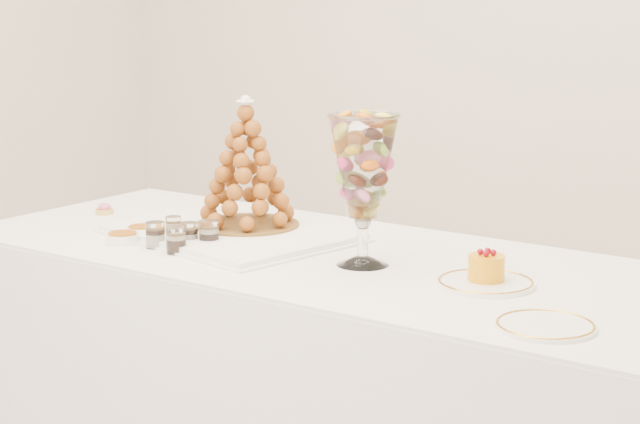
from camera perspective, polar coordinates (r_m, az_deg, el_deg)
The scene contains 15 objects.
buffet_table at distance 3.04m, azimuth 0.21°, elevation -9.71°, with size 2.17×0.91×0.82m.
lace_tray at distance 3.11m, azimuth -4.74°, elevation -1.12°, with size 0.65×0.49×0.02m, color white.
macaron_vase at distance 2.74m, azimuth 2.33°, elevation 2.33°, with size 0.18×0.18×0.39m.
cake_plate at distance 2.63m, azimuth 8.83°, elevation -3.78°, with size 0.24×0.24×0.01m, color white.
spare_plate at distance 2.33m, azimuth 11.93°, elevation -5.98°, with size 0.21×0.21×0.01m, color white.
pink_tart at distance 3.48m, azimuth -11.42°, elevation 0.14°, with size 0.06×0.06×0.04m.
verrine_a at distance 3.12m, azimuth -7.82°, elevation -0.79°, with size 0.05×0.05×0.06m, color white.
verrine_b at distance 3.01m, azimuth -6.98°, elevation -1.18°, with size 0.05×0.05×0.07m, color white.
verrine_c at distance 2.99m, azimuth -5.94°, elevation -1.16°, with size 0.06×0.06×0.07m, color white.
verrine_d at distance 3.00m, azimuth -8.77°, elevation -1.21°, with size 0.05×0.05×0.07m, color white.
verrine_e at distance 2.93m, azimuth -7.68°, elevation -1.50°, with size 0.05×0.05×0.07m, color white.
ramekin_back at distance 3.16m, azimuth -9.53°, elevation -1.02°, with size 0.08×0.08×0.02m, color white.
ramekin_front at distance 3.07m, azimuth -10.48°, elevation -1.41°, with size 0.09×0.09×0.03m, color white.
croquembouche at distance 3.12m, azimuth -3.95°, elevation 2.62°, with size 0.31×0.31×0.38m.
mousse_cake at distance 2.63m, azimuth 8.86°, elevation -2.93°, with size 0.09×0.09×0.08m.
Camera 1 is at (1.67, -2.17, 1.52)m, focal length 60.00 mm.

